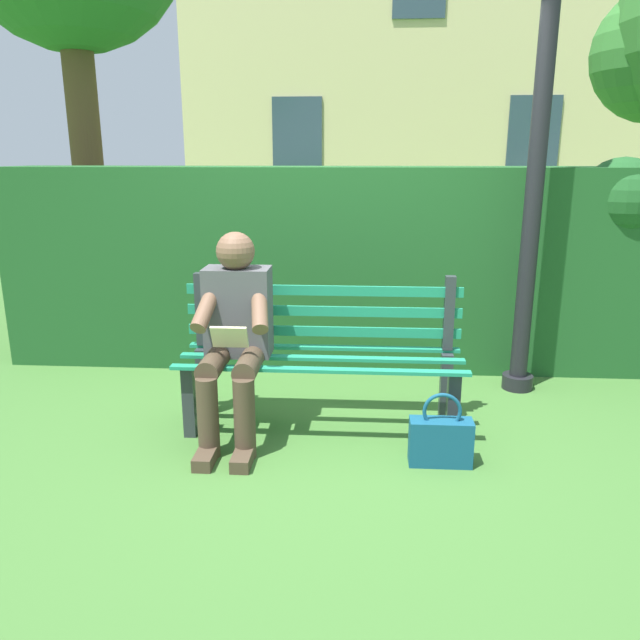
% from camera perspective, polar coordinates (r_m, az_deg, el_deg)
% --- Properties ---
extents(ground, '(60.00, 60.00, 0.00)m').
position_cam_1_polar(ground, '(3.78, 0.10, -9.97)').
color(ground, '#3D6B2D').
extents(park_bench, '(1.68, 0.47, 0.91)m').
position_cam_1_polar(park_bench, '(3.68, 0.18, -3.03)').
color(park_bench, '#2D3338').
rests_on(park_bench, ground).
extents(person_seated, '(0.44, 0.73, 1.18)m').
position_cam_1_polar(person_seated, '(3.52, -7.94, -1.05)').
color(person_seated, '#4C4C51').
rests_on(person_seated, ground).
extents(hedge_backdrop, '(5.75, 0.74, 1.59)m').
position_cam_1_polar(hedge_backdrop, '(4.80, 5.85, 5.29)').
color(hedge_backdrop, '#1E5123').
rests_on(hedge_backdrop, ground).
extents(building_facade, '(8.40, 2.74, 7.19)m').
position_cam_1_polar(building_facade, '(13.09, 8.51, 23.68)').
color(building_facade, beige).
rests_on(building_facade, ground).
extents(handbag, '(0.33, 0.13, 0.40)m').
position_cam_1_polar(handbag, '(3.37, 11.15, -10.88)').
color(handbag, navy).
rests_on(handbag, ground).
extents(lamp_post, '(0.32, 0.32, 3.42)m').
position_cam_1_polar(lamp_post, '(4.34, 20.26, 21.64)').
color(lamp_post, black).
rests_on(lamp_post, ground).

